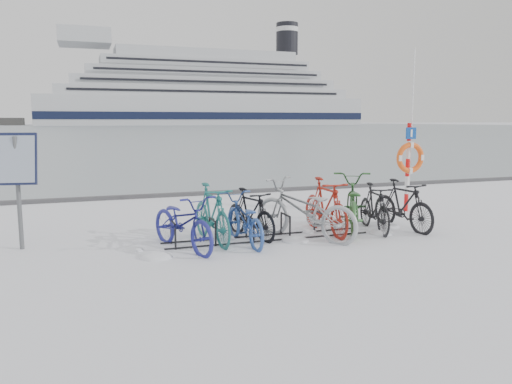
% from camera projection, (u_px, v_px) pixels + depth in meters
% --- Properties ---
extents(ground, '(900.00, 900.00, 0.00)m').
position_uv_depth(ground, '(268.00, 239.00, 9.48)').
color(ground, white).
rests_on(ground, ground).
extents(ice_sheet, '(400.00, 298.00, 0.02)m').
position_uv_depth(ice_sheet, '(93.00, 128.00, 154.43)').
color(ice_sheet, '#929DA5').
rests_on(ice_sheet, ground).
extents(quay_edge, '(400.00, 0.25, 0.10)m').
position_uv_depth(quay_edge, '(199.00, 194.00, 14.99)').
color(quay_edge, '#3F3F42').
rests_on(quay_edge, ground).
extents(bike_rack, '(4.00, 0.48, 0.46)m').
position_uv_depth(bike_rack, '(268.00, 229.00, 9.46)').
color(bike_rack, black).
rests_on(bike_rack, ground).
extents(info_board, '(0.71, 0.36, 2.02)m').
position_uv_depth(info_board, '(16.00, 166.00, 8.49)').
color(info_board, '#595B5E').
rests_on(info_board, ground).
extents(lifebuoy_station, '(0.76, 0.22, 3.94)m').
position_uv_depth(lifebuoy_station, '(410.00, 158.00, 12.12)').
color(lifebuoy_station, red).
rests_on(lifebuoy_station, ground).
extents(cruise_ferry, '(151.84, 28.61, 49.89)m').
position_uv_depth(cruise_ferry, '(205.00, 96.00, 237.48)').
color(cruise_ferry, silver).
rests_on(cruise_ferry, ground).
extents(bike_0, '(1.28, 2.06, 1.02)m').
position_uv_depth(bike_0, '(183.00, 220.00, 8.67)').
color(bike_0, navy).
rests_on(bike_0, ground).
extents(bike_1, '(0.70, 1.89, 1.11)m').
position_uv_depth(bike_1, '(212.00, 212.00, 9.18)').
color(bike_1, '#1E6662').
rests_on(bike_1, ground).
extents(bike_2, '(0.71, 1.82, 0.94)m').
position_uv_depth(bike_2, '(244.00, 218.00, 9.10)').
color(bike_2, '#2B4C97').
rests_on(bike_2, ground).
extents(bike_3, '(0.87, 1.68, 0.97)m').
position_uv_depth(bike_3, '(250.00, 212.00, 9.54)').
color(bike_3, black).
rests_on(bike_3, ground).
extents(bike_4, '(1.87, 2.31, 1.18)m').
position_uv_depth(bike_4, '(304.00, 208.00, 9.41)').
color(bike_4, '#A0A5A8').
rests_on(bike_4, ground).
extents(bike_5, '(0.55, 1.89, 1.13)m').
position_uv_depth(bike_5, '(326.00, 205.00, 9.93)').
color(bike_5, '#9E2015').
rests_on(bike_5, ground).
extents(bike_6, '(1.74, 2.33, 1.17)m').
position_uv_depth(bike_6, '(352.00, 202.00, 10.19)').
color(bike_6, '#2D5F2C').
rests_on(bike_6, ground).
extents(bike_7, '(0.80, 1.72, 1.00)m').
position_uv_depth(bike_7, '(374.00, 206.00, 10.12)').
color(bike_7, black).
rests_on(bike_7, ground).
extents(bike_8, '(0.70, 1.81, 1.06)m').
position_uv_depth(bike_8, '(403.00, 204.00, 10.28)').
color(bike_8, black).
rests_on(bike_8, ground).
extents(snow_drifts, '(5.69, 1.76, 0.20)m').
position_uv_depth(snow_drifts, '(278.00, 240.00, 9.39)').
color(snow_drifts, white).
rests_on(snow_drifts, ground).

